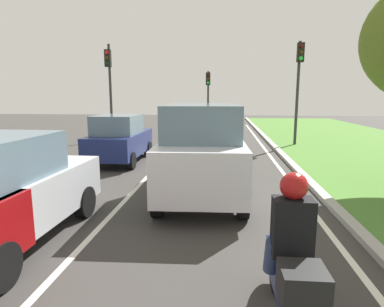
{
  "coord_description": "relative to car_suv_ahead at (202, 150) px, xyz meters",
  "views": [
    {
      "loc": [
        1.62,
        1.68,
        2.49
      ],
      "look_at": [
        0.93,
        8.9,
        1.2
      ],
      "focal_mm": 30.6,
      "sensor_mm": 36.0,
      "label": 1
    }
  ],
  "objects": [
    {
      "name": "ground_plane",
      "position": [
        -1.12,
        4.41,
        -1.17
      ],
      "size": [
        60.0,
        60.0,
        0.0
      ],
      "primitive_type": "plane",
      "color": "#383533"
    },
    {
      "name": "lane_line_center",
      "position": [
        -1.82,
        4.41,
        -1.16
      ],
      "size": [
        0.12,
        32.0,
        0.01
      ],
      "primitive_type": "cube",
      "color": "silver",
      "rests_on": "ground"
    },
    {
      "name": "lane_line_right_edge",
      "position": [
        2.48,
        4.41,
        -1.16
      ],
      "size": [
        0.12,
        32.0,
        0.01
      ],
      "primitive_type": "cube",
      "color": "silver",
      "rests_on": "ground"
    },
    {
      "name": "curb_right",
      "position": [
        2.98,
        4.41,
        -1.11
      ],
      "size": [
        0.24,
        48.0,
        0.12
      ],
      "primitive_type": "cube",
      "color": "#9E9B93",
      "rests_on": "ground"
    },
    {
      "name": "car_suv_ahead",
      "position": [
        0.0,
        0.0,
        0.0
      ],
      "size": [
        2.11,
        4.57,
        2.28
      ],
      "rotation": [
        0.0,
        0.0,
        0.04
      ],
      "color": "silver",
      "rests_on": "ground"
    },
    {
      "name": "car_hatchback_far",
      "position": [
        -3.36,
        3.96,
        -0.28
      ],
      "size": [
        1.73,
        3.7,
        1.78
      ],
      "rotation": [
        0.0,
        0.0,
        -0.0
      ],
      "color": "navy",
      "rests_on": "ground"
    },
    {
      "name": "motorcycle",
      "position": [
        1.22,
        -4.73,
        -0.6
      ],
      "size": [
        0.4,
        1.9,
        1.01
      ],
      "rotation": [
        0.0,
        0.0,
        0.01
      ],
      "color": "#0C143F",
      "rests_on": "ground"
    },
    {
      "name": "rider_person",
      "position": [
        1.22,
        -4.68,
        0.02
      ],
      "size": [
        0.5,
        0.4,
        1.16
      ],
      "rotation": [
        0.0,
        0.0,
        0.01
      ],
      "color": "black",
      "rests_on": "ground"
    },
    {
      "name": "traffic_light_near_right",
      "position": [
        4.11,
        8.72,
        2.32
      ],
      "size": [
        0.32,
        0.5,
        5.06
      ],
      "color": "#2D2D2D",
      "rests_on": "ground"
    },
    {
      "name": "traffic_light_overhead_left",
      "position": [
        -5.66,
        9.67,
        2.31
      ],
      "size": [
        0.32,
        0.5,
        5.2
      ],
      "color": "#2D2D2D",
      "rests_on": "ground"
    },
    {
      "name": "traffic_light_far_median",
      "position": [
        -0.64,
        16.51,
        1.78
      ],
      "size": [
        0.32,
        0.5,
        4.23
      ],
      "color": "#2D2D2D",
      "rests_on": "ground"
    }
  ]
}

